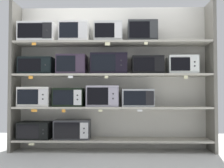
% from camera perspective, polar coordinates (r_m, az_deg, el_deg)
% --- Properties ---
extents(back_panel, '(3.22, 0.04, 2.32)m').
position_cam_1_polar(back_panel, '(4.63, 0.08, 1.35)').
color(back_panel, beige).
rests_on(back_panel, ground).
extents(upright_left, '(0.05, 0.43, 2.32)m').
position_cam_1_polar(upright_left, '(4.70, -19.14, 1.42)').
color(upright_left, '#68645B').
rests_on(upright_left, ground).
extents(upright_right, '(0.05, 0.43, 2.32)m').
position_cam_1_polar(upright_right, '(4.62, 19.49, 1.49)').
color(upright_right, '#68645B').
rests_on(upright_right, ground).
extents(shelf_0, '(3.02, 0.43, 0.03)m').
position_cam_1_polar(shelf_0, '(4.45, -0.00, -11.28)').
color(shelf_0, '#ADA899').
rests_on(shelf_0, ground).
extents(microwave_0, '(0.49, 0.37, 0.26)m').
position_cam_1_polar(microwave_0, '(4.61, -15.34, -9.03)').
color(microwave_0, black).
rests_on(microwave_0, shelf_0).
extents(microwave_1, '(0.55, 0.34, 0.30)m').
position_cam_1_polar(microwave_1, '(4.48, -8.04, -9.09)').
color(microwave_1, '#333438').
rests_on(microwave_1, shelf_0).
extents(price_tag_0, '(0.08, 0.00, 0.03)m').
position_cam_1_polar(price_tag_0, '(4.43, -16.06, -11.68)').
color(price_tag_0, beige).
extents(shelf_1, '(3.02, 0.43, 0.03)m').
position_cam_1_polar(shelf_1, '(4.39, -0.00, -4.78)').
color(shelf_1, '#ADA899').
extents(microwave_2, '(0.49, 0.37, 0.30)m').
position_cam_1_polar(microwave_2, '(4.58, -15.27, -2.52)').
color(microwave_2, silver).
rests_on(microwave_2, shelf_1).
extents(microwave_3, '(0.46, 0.40, 0.29)m').
position_cam_1_polar(microwave_3, '(4.46, -8.72, -2.69)').
color(microwave_3, black).
rests_on(microwave_3, shelf_1).
extents(microwave_4, '(0.50, 0.36, 0.32)m').
position_cam_1_polar(microwave_4, '(4.39, -1.88, -2.48)').
color(microwave_4, '#A19CAD').
rests_on(microwave_4, shelf_1).
extents(microwave_5, '(0.49, 0.37, 0.27)m').
position_cam_1_polar(microwave_5, '(4.39, 5.23, -2.83)').
color(microwave_5, '#B4B9BD').
rests_on(microwave_5, shelf_1).
extents(price_tag_1, '(0.09, 0.00, 0.04)m').
position_cam_1_polar(price_tag_1, '(4.37, -15.53, -5.24)').
color(price_tag_1, orange).
extents(price_tag_2, '(0.05, 0.00, 0.04)m').
position_cam_1_polar(price_tag_2, '(4.26, -9.80, -5.40)').
color(price_tag_2, orange).
extents(price_tag_3, '(0.06, 0.00, 0.04)m').
position_cam_1_polar(price_tag_3, '(4.19, -2.36, -5.43)').
color(price_tag_3, beige).
extents(price_tag_4, '(0.07, 0.00, 0.03)m').
position_cam_1_polar(price_tag_4, '(4.19, 5.70, -5.39)').
color(price_tag_4, white).
extents(shelf_2, '(3.02, 0.43, 0.03)m').
position_cam_1_polar(shelf_2, '(4.40, -0.00, 1.78)').
color(shelf_2, '#ADA899').
extents(microwave_6, '(0.52, 0.36, 0.27)m').
position_cam_1_polar(microwave_6, '(4.60, -15.03, 3.53)').
color(microwave_6, black).
rests_on(microwave_6, shelf_2).
extents(microwave_7, '(0.45, 0.41, 0.30)m').
position_cam_1_polar(microwave_7, '(4.47, -8.08, 3.85)').
color(microwave_7, '#342839').
rests_on(microwave_7, shelf_2).
extents(microwave_8, '(0.56, 0.43, 0.32)m').
position_cam_1_polar(microwave_8, '(4.41, -0.58, 4.04)').
color(microwave_8, black).
rests_on(microwave_8, shelf_2).
extents(microwave_9, '(0.48, 0.37, 0.28)m').
position_cam_1_polar(microwave_9, '(4.43, 7.20, 3.76)').
color(microwave_9, black).
rests_on(microwave_9, shelf_2).
extents(microwave_10, '(0.45, 0.36, 0.28)m').
position_cam_1_polar(microwave_10, '(4.51, 14.05, 3.73)').
color(microwave_10, silver).
rests_on(microwave_10, shelf_2).
extents(price_tag_5, '(0.06, 0.00, 0.05)m').
position_cam_1_polar(price_tag_5, '(4.39, -16.20, 1.31)').
color(price_tag_5, orange).
extents(price_tag_6, '(0.07, 0.00, 0.04)m').
position_cam_1_polar(price_tag_6, '(4.24, -8.42, 1.44)').
color(price_tag_6, white).
extents(price_tag_7, '(0.05, 0.00, 0.04)m').
position_cam_1_polar(price_tag_7, '(4.18, -1.14, 1.44)').
color(price_tag_7, beige).
extents(price_tag_8, '(0.06, 0.00, 0.05)m').
position_cam_1_polar(price_tag_8, '(4.29, 14.79, 1.36)').
color(price_tag_8, beige).
extents(shelf_3, '(3.02, 0.43, 0.03)m').
position_cam_1_polar(shelf_3, '(4.46, -0.00, 8.24)').
color(shelf_3, '#ADA899').
extents(microwave_11, '(0.55, 0.43, 0.30)m').
position_cam_1_polar(microwave_11, '(4.67, -14.78, 9.90)').
color(microwave_11, silver).
rests_on(microwave_11, shelf_3).
extents(microwave_12, '(0.45, 0.42, 0.31)m').
position_cam_1_polar(microwave_12, '(4.55, -7.54, 10.25)').
color(microwave_12, silver).
rests_on(microwave_12, shelf_3).
extents(microwave_13, '(0.44, 0.36, 0.31)m').
position_cam_1_polar(microwave_13, '(4.50, -0.74, 10.38)').
color(microwave_13, '#B8B9B6').
rests_on(microwave_13, shelf_3).
extents(microwave_14, '(0.45, 0.37, 0.32)m').
position_cam_1_polar(microwave_14, '(4.51, 6.15, 10.43)').
color(microwave_14, '#2B2D2F').
rests_on(microwave_14, shelf_3).
extents(price_tag_9, '(0.07, 0.00, 0.04)m').
position_cam_1_polar(price_tag_9, '(4.43, -15.59, 7.87)').
color(price_tag_9, orange).
extents(price_tag_10, '(0.08, 0.00, 0.05)m').
position_cam_1_polar(price_tag_10, '(4.24, -0.91, 8.18)').
color(price_tag_10, beige).
extents(price_tag_11, '(0.05, 0.00, 0.04)m').
position_cam_1_polar(price_tag_11, '(4.26, 6.94, 8.22)').
color(price_tag_11, beige).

